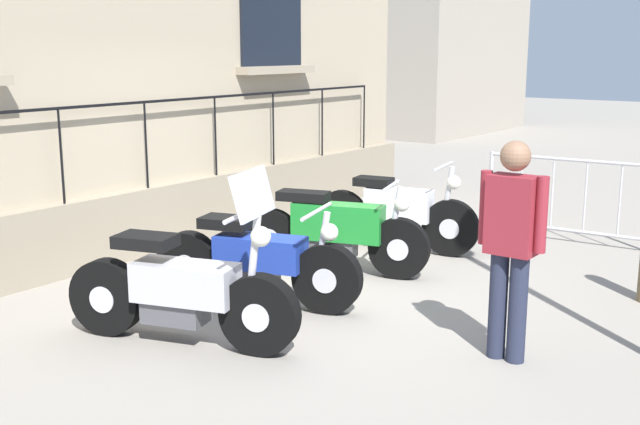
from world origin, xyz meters
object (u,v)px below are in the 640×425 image
(motorcycle_green, at_px, (335,232))
(crowd_barrier, at_px, (569,197))
(motorcycle_blue, at_px, (257,263))
(motorcycle_white, at_px, (396,213))
(pedestrian_standing, at_px, (511,238))
(motorcycle_silver, at_px, (183,292))

(motorcycle_green, distance_m, crowd_barrier, 3.17)
(motorcycle_blue, relative_size, motorcycle_green, 0.99)
(motorcycle_green, distance_m, motorcycle_white, 1.20)
(pedestrian_standing, bearing_deg, motorcycle_green, 154.62)
(motorcycle_silver, bearing_deg, pedestrian_standing, 29.24)
(motorcycle_green, bearing_deg, motorcycle_white, 88.16)
(pedestrian_standing, bearing_deg, motorcycle_blue, -176.50)
(motorcycle_blue, relative_size, crowd_barrier, 0.98)
(motorcycle_blue, height_order, motorcycle_green, motorcycle_green)
(motorcycle_silver, distance_m, motorcycle_blue, 1.11)
(pedestrian_standing, bearing_deg, motorcycle_silver, -150.76)
(motorcycle_blue, xyz_separation_m, crowd_barrier, (1.50, 4.07, 0.16))
(motorcycle_white, xyz_separation_m, pedestrian_standing, (2.39, -2.35, 0.52))
(motorcycle_green, height_order, pedestrian_standing, pedestrian_standing)
(motorcycle_blue, distance_m, motorcycle_white, 2.50)
(motorcycle_blue, relative_size, pedestrian_standing, 1.18)
(motorcycle_blue, height_order, motorcycle_white, motorcycle_white)
(motorcycle_silver, xyz_separation_m, motorcycle_blue, (-0.17, 1.10, -0.03))
(motorcycle_green, xyz_separation_m, crowd_barrier, (1.54, 2.77, 0.13))
(motorcycle_silver, bearing_deg, motorcycle_blue, 99.01)
(motorcycle_silver, bearing_deg, motorcycle_white, 92.76)
(motorcycle_green, bearing_deg, crowd_barrier, 60.90)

